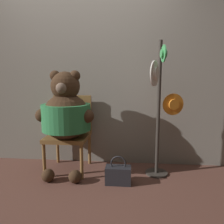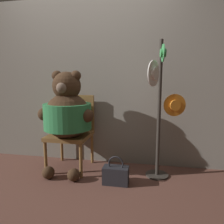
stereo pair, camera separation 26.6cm
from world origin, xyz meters
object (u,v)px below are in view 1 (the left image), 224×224
chair (70,130)px  handbag_on_ground (118,174)px  teddy_bear (66,114)px  hat_display_rack (161,107)px

chair → handbag_on_ground: 0.88m
teddy_bear → chair: bearing=94.0°
chair → hat_display_rack: 1.22m
teddy_bear → hat_display_rack: hat_display_rack is taller
chair → teddy_bear: size_ratio=0.75×
teddy_bear → handbag_on_ground: size_ratio=3.91×
teddy_bear → handbag_on_ground: 0.96m
hat_display_rack → handbag_on_ground: 0.93m
chair → hat_display_rack: (1.16, -0.14, 0.34)m
chair → teddy_bear: bearing=-86.0°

